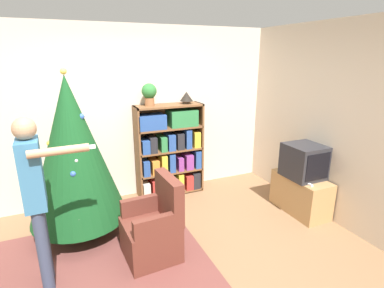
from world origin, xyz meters
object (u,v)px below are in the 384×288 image
at_px(christmas_tree, 73,151).
at_px(potted_plant, 149,93).
at_px(table_lamp, 186,97).
at_px(bookshelf, 170,151).
at_px(television, 304,161).
at_px(armchair, 154,230).
at_px(standing_person, 36,191).

height_order(christmas_tree, potted_plant, christmas_tree).
bearing_deg(table_lamp, bookshelf, -177.93).
bearing_deg(christmas_tree, television, -13.07).
distance_m(television, table_lamp, 1.95).
distance_m(armchair, potted_plant, 2.00).
distance_m(bookshelf, table_lamp, 0.87).
distance_m(christmas_tree, standing_person, 0.89).
bearing_deg(television, armchair, -176.72).
height_order(christmas_tree, table_lamp, christmas_tree).
height_order(armchair, potted_plant, potted_plant).
bearing_deg(television, standing_person, -177.76).
xyz_separation_m(television, armchair, (-2.20, -0.13, -0.44)).
bearing_deg(bookshelf, potted_plant, 177.99).
bearing_deg(potted_plant, television, -36.38).
relative_size(armchair, standing_person, 0.55).
xyz_separation_m(bookshelf, armchair, (-0.71, -1.44, -0.40)).
xyz_separation_m(television, standing_person, (-3.28, -0.13, 0.23)).
relative_size(potted_plant, table_lamp, 1.64).
height_order(bookshelf, television, bookshelf).
xyz_separation_m(armchair, table_lamp, (0.99, 1.45, 1.23)).
bearing_deg(potted_plant, table_lamp, -0.00).
height_order(christmas_tree, standing_person, christmas_tree).
xyz_separation_m(television, potted_plant, (-1.79, 1.32, 0.87)).
bearing_deg(armchair, television, 89.93).
bearing_deg(standing_person, armchair, 87.83).
bearing_deg(table_lamp, potted_plant, 180.00).
bearing_deg(bookshelf, television, -41.22).
bearing_deg(armchair, potted_plant, 160.88).
height_order(standing_person, table_lamp, standing_person).
height_order(christmas_tree, armchair, christmas_tree).
distance_m(potted_plant, table_lamp, 0.59).
bearing_deg(christmas_tree, bookshelf, 23.97).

